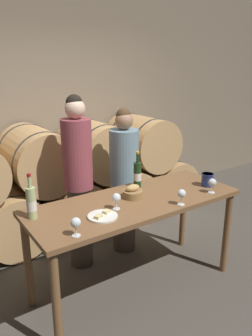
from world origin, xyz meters
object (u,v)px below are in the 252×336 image
at_px(wine_glass_right, 212,183).
at_px(person_right, 124,181).
at_px(wine_glass_left, 116,198).
at_px(wine_bottle_white, 31,203).
at_px(wine_glass_far_left, 76,223).
at_px(wine_glass_center, 182,194).
at_px(wine_bottle_red, 137,174).
at_px(blue_crock, 207,179).
at_px(person_left, 78,182).
at_px(cheese_plate, 103,216).
at_px(tasting_table, 135,211).
at_px(bread_basket, 133,193).

bearing_deg(wine_glass_right, person_right, 112.86).
bearing_deg(wine_glass_left, wine_bottle_white, 160.21).
xyz_separation_m(wine_glass_far_left, wine_glass_center, (0.95, -0.02, 0.00)).
relative_size(person_right, wine_bottle_red, 4.56).
xyz_separation_m(wine_bottle_white, blue_crock, (1.62, -0.27, -0.06)).
xyz_separation_m(wine_bottle_white, wine_glass_far_left, (0.15, -0.43, -0.03)).
xyz_separation_m(person_left, wine_glass_center, (0.49, -0.92, 0.07)).
bearing_deg(person_right, wine_bottle_red, -104.21).
bearing_deg(wine_glass_far_left, cheese_plate, 26.62).
height_order(blue_crock, cheese_plate, blue_crock).
bearing_deg(wine_glass_center, person_right, 87.20).
distance_m(person_right, wine_glass_far_left, 1.35).
relative_size(person_left, wine_bottle_white, 4.88).
distance_m(tasting_table, blue_crock, 0.80).
bearing_deg(cheese_plate, blue_crock, 0.96).
height_order(person_right, cheese_plate, person_right).
bearing_deg(person_left, wine_glass_right, -44.14).
bearing_deg(blue_crock, wine_bottle_red, 146.90).
xyz_separation_m(wine_glass_far_left, wine_glass_left, (0.46, 0.21, 0.00)).
relative_size(wine_glass_center, wine_glass_right, 1.00).
height_order(wine_glass_far_left, wine_glass_right, same).
distance_m(cheese_plate, wine_glass_left, 0.20).
bearing_deg(wine_bottle_white, cheese_plate, -32.52).
xyz_separation_m(person_left, cheese_plate, (-0.17, -0.75, -0.02)).
height_order(cheese_plate, wine_glass_right, wine_glass_right).
bearing_deg(wine_bottle_red, bread_basket, -134.44).
bearing_deg(wine_glass_far_left, person_right, 42.04).
relative_size(wine_bottle_white, wine_glass_center, 2.63).
bearing_deg(bread_basket, wine_bottle_red, 45.56).
bearing_deg(wine_bottle_red, person_right, 75.79).
relative_size(person_left, blue_crock, 14.01).
height_order(bread_basket, wine_glass_right, wine_glass_right).
bearing_deg(wine_glass_right, person_left, 135.86).
bearing_deg(wine_glass_right, wine_bottle_white, 164.81).
relative_size(wine_bottle_white, wine_glass_far_left, 2.63).
relative_size(person_left, wine_glass_right, 12.84).
xyz_separation_m(person_left, wine_glass_right, (0.91, -0.88, 0.07)).
bearing_deg(cheese_plate, tasting_table, 17.87).
relative_size(person_right, cheese_plate, 6.78).
height_order(tasting_table, cheese_plate, cheese_plate).
bearing_deg(wine_glass_left, wine_glass_right, -11.95).
relative_size(cheese_plate, wine_glass_far_left, 1.72).
relative_size(person_left, wine_glass_far_left, 12.84).
bearing_deg(person_left, wine_glass_far_left, -117.17).
xyz_separation_m(wine_bottle_red, wine_glass_center, (0.05, -0.55, -0.03)).
bearing_deg(wine_bottle_red, wine_glass_far_left, -149.48).
height_order(tasting_table, wine_glass_right, wine_glass_right).
distance_m(person_left, bread_basket, 0.62).
relative_size(wine_bottle_red, wine_glass_center, 2.55).
relative_size(tasting_table, person_right, 1.20).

